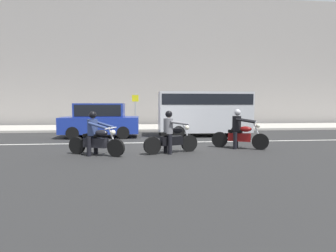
% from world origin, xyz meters
% --- Properties ---
extents(ground_plane, '(80.00, 80.00, 0.00)m').
position_xyz_m(ground_plane, '(0.00, 0.00, 0.00)').
color(ground_plane, '#262626').
extents(sidewalk_slab, '(40.00, 4.40, 0.14)m').
position_xyz_m(sidewalk_slab, '(0.00, 8.00, 0.07)').
color(sidewalk_slab, '#A8A399').
rests_on(sidewalk_slab, ground_plane).
extents(building_facade, '(40.00, 1.40, 10.51)m').
position_xyz_m(building_facade, '(0.00, 11.40, 5.26)').
color(building_facade, gray).
rests_on(building_facade, ground_plane).
extents(lane_marking_stripe, '(18.00, 0.14, 0.01)m').
position_xyz_m(lane_marking_stripe, '(-0.28, 0.90, 0.00)').
color(lane_marking_stripe, silver).
rests_on(lane_marking_stripe, ground_plane).
extents(motorcycle_with_rider_denim_blue, '(2.02, 1.06, 1.52)m').
position_xyz_m(motorcycle_with_rider_denim_blue, '(-2.56, -1.91, 0.62)').
color(motorcycle_with_rider_denim_blue, black).
rests_on(motorcycle_with_rider_denim_blue, ground_plane).
extents(motorcycle_with_rider_gray, '(2.02, 0.89, 1.53)m').
position_xyz_m(motorcycle_with_rider_gray, '(0.06, -1.74, 0.63)').
color(motorcycle_with_rider_gray, black).
rests_on(motorcycle_with_rider_gray, ground_plane).
extents(motorcycle_with_rider_black_leather, '(2.01, 1.15, 1.56)m').
position_xyz_m(motorcycle_with_rider_black_leather, '(2.86, -1.03, 0.64)').
color(motorcycle_with_rider_black_leather, black).
rests_on(motorcycle_with_rider_black_leather, ground_plane).
extents(parked_van_silver, '(4.97, 1.96, 2.41)m').
position_xyz_m(parked_van_silver, '(2.45, 3.26, 1.40)').
color(parked_van_silver, '#B2B5BA').
rests_on(parked_van_silver, ground_plane).
extents(parked_hatchback_cobalt_blue, '(4.00, 1.76, 1.80)m').
position_xyz_m(parked_hatchback_cobalt_blue, '(-3.17, 3.12, 0.94)').
color(parked_hatchback_cobalt_blue, navy).
rests_on(parked_hatchback_cobalt_blue, ground_plane).
extents(street_sign_post, '(0.44, 0.08, 2.27)m').
position_xyz_m(street_sign_post, '(-1.42, 6.89, 1.53)').
color(street_sign_post, gray).
rests_on(street_sign_post, sidewalk_slab).
extents(pedestrian_bystander, '(0.34, 0.34, 1.70)m').
position_xyz_m(pedestrian_bystander, '(-4.26, 7.02, 1.13)').
color(pedestrian_bystander, black).
rests_on(pedestrian_bystander, sidewalk_slab).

